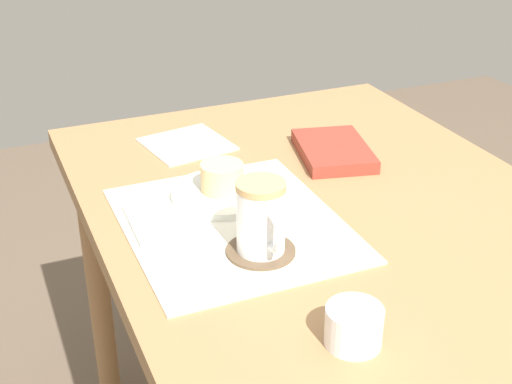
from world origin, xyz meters
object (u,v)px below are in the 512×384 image
Objects in this scene: dining_table at (342,261)px; pastry_plate at (222,193)px; coffee_mug at (262,218)px; small_book at (333,151)px; sugar_bowl at (354,326)px; pastry at (222,177)px.

pastry_plate is at bearing -132.14° from dining_table.
coffee_mug reaches higher than small_book.
coffee_mug is 1.55× the size of sugar_bowl.
pastry is 1.02× the size of sugar_bowl.
small_book is at bearing 135.40° from coffee_mug.
coffee_mug is at bearing -3.17° from pastry.
small_book reaches higher than pastry_plate.
coffee_mug reaches higher than pastry.
coffee_mug is at bearing -73.63° from dining_table.
dining_table is 15.77× the size of pastry.
pastry is 0.41m from sugar_bowl.
sugar_bowl is (0.22, 0.02, -0.04)m from coffee_mug.
dining_table is 6.55× the size of pastry_plate.
pastry_plate is 0.41m from sugar_bowl.
small_book is (-0.08, 0.25, -0.03)m from pastry.
coffee_mug reaches higher than dining_table.
dining_table is 16.05× the size of sugar_bowl.
small_book is (-0.22, 0.10, 0.09)m from dining_table.
dining_table is 0.26m from small_book.
pastry is (0.00, 0.00, 0.03)m from pastry_plate.
pastry_plate is at bearing 0.00° from pastry.
coffee_mug reaches higher than pastry_plate.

